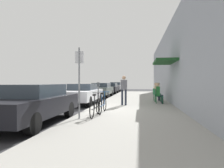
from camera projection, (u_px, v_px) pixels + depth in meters
The scene contains 18 objects.
ground_plane at pixel (86, 112), 9.42m from camera, with size 60.00×60.00×0.00m, color #2D2D30.
sidewalk_slab at pixel (134, 106), 11.08m from camera, with size 4.50×32.00×0.12m, color #9E9B93.
building_facade at pixel (177, 61), 10.70m from camera, with size 1.40×32.00×5.29m.
parked_car_0 at pixel (34, 103), 6.74m from camera, with size 1.80×4.40×1.38m.
parked_car_1 at pixel (83, 93), 12.57m from camera, with size 1.80×4.40×1.34m.
parked_car_2 at pixel (101, 90), 18.51m from camera, with size 1.80×4.40×1.36m.
parked_car_3 at pixel (110, 88), 24.28m from camera, with size 1.80×4.40×1.32m.
parked_car_4 at pixel (116, 86), 29.82m from camera, with size 1.80×4.40×1.40m.
parking_meter at pixel (98, 93), 10.02m from camera, with size 0.12×0.10×1.32m.
street_sign at pixel (79, 77), 7.02m from camera, with size 0.32×0.06×2.60m.
bicycle_0 at pixel (103, 105), 8.31m from camera, with size 0.46×1.71×0.90m.
bicycle_1 at pixel (95, 107), 7.49m from camera, with size 0.46×1.71×0.90m.
cafe_chair_0 at pixel (158, 95), 11.96m from camera, with size 0.47×0.47×0.87m.
seated_patron_0 at pixel (159, 92), 11.94m from camera, with size 0.45×0.38×1.29m.
cafe_chair_1 at pixel (157, 94), 12.87m from camera, with size 0.46×0.46×0.87m.
cafe_chair_2 at pixel (156, 94), 13.63m from camera, with size 0.55×0.55×0.87m.
seated_patron_2 at pixel (157, 91), 13.63m from camera, with size 0.50×0.45×1.29m.
pedestrian_standing at pixel (124, 88), 11.07m from camera, with size 0.36×0.22×1.70m.
Camera 1 is at (2.60, -9.13, 1.47)m, focal length 30.80 mm.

